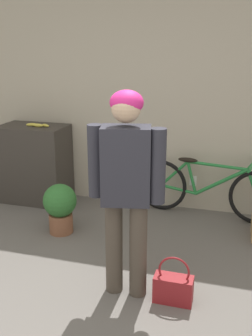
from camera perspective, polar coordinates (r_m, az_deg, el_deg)
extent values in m
cube|color=#B7AD99|center=(4.57, 3.41, 10.25)|extent=(8.00, 0.06, 2.60)
cube|color=white|center=(4.67, 9.70, -1.82)|extent=(0.08, 0.01, 0.12)
cube|color=#38332D|center=(4.95, -13.05, 0.62)|extent=(0.80, 0.50, 0.95)
cylinder|color=#4C4238|center=(3.10, -1.75, -11.35)|extent=(0.13, 0.13, 0.76)
cylinder|color=#4C4238|center=(3.05, 1.78, -11.84)|extent=(0.13, 0.13, 0.76)
cube|color=#2D2D38|center=(2.81, 0.00, 0.35)|extent=(0.39, 0.29, 0.57)
cylinder|color=#2D2D38|center=(2.88, -4.44, 1.00)|extent=(0.11, 0.11, 0.54)
cylinder|color=#2D2D38|center=(2.75, 4.64, 0.23)|extent=(0.11, 0.11, 0.54)
sphere|color=#DBB28E|center=(2.72, 0.00, 8.68)|extent=(0.21, 0.21, 0.21)
ellipsoid|color=#EA2884|center=(2.73, 0.09, 9.48)|extent=(0.24, 0.22, 0.18)
torus|color=black|center=(4.61, 5.12, -2.48)|extent=(0.61, 0.11, 0.61)
cylinder|color=#237A38|center=(4.57, 7.57, -3.07)|extent=(0.41, 0.08, 0.08)
cylinder|color=#237A38|center=(4.52, 7.00, -0.81)|extent=(0.33, 0.07, 0.34)
cylinder|color=#237A38|center=(4.48, 9.51, -1.40)|extent=(0.14, 0.05, 0.37)
cylinder|color=#237A38|center=(4.43, 13.58, -1.98)|extent=(0.56, 0.10, 0.38)
cylinder|color=#237A38|center=(4.38, 13.05, 0.35)|extent=(0.65, 0.10, 0.05)
cylinder|color=#237A38|center=(4.34, 17.53, 0.12)|extent=(0.07, 0.04, 0.08)
cylinder|color=#237A38|center=(4.33, 17.83, 0.47)|extent=(0.07, 0.46, 0.02)
ellipsoid|color=black|center=(4.43, 8.96, 1.16)|extent=(0.23, 0.10, 0.05)
ellipsoid|color=#EAD64C|center=(4.75, -12.68, 6.07)|extent=(0.14, 0.04, 0.04)
ellipsoid|color=#EAD64C|center=(4.81, -13.55, 6.15)|extent=(0.13, 0.09, 0.04)
ellipsoid|color=#EAD64C|center=(4.72, -11.60, 6.07)|extent=(0.13, 0.09, 0.03)
sphere|color=brown|center=(4.84, -13.98, 6.20)|extent=(0.02, 0.02, 0.02)
cube|color=maroon|center=(3.13, 6.87, -17.06)|extent=(0.30, 0.14, 0.21)
torus|color=maroon|center=(3.05, 6.98, -14.63)|extent=(0.24, 0.02, 0.24)
cylinder|color=brown|center=(4.17, -9.41, -7.86)|extent=(0.25, 0.25, 0.21)
sphere|color=#2D6B2D|center=(4.07, -9.58, -4.68)|extent=(0.34, 0.34, 0.34)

